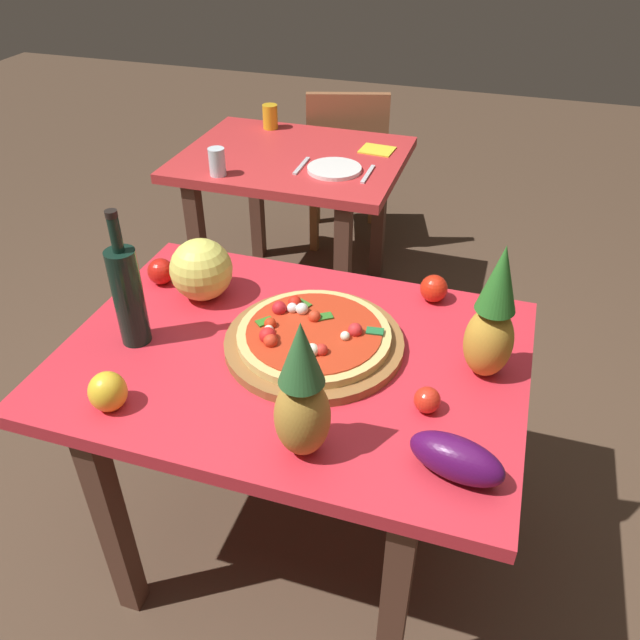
{
  "coord_description": "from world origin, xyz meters",
  "views": [
    {
      "loc": [
        0.45,
        -1.19,
        1.74
      ],
      "look_at": [
        0.04,
        0.09,
        0.77
      ],
      "focal_mm": 35.93,
      "sensor_mm": 36.0,
      "label": 1
    }
  ],
  "objects_px": {
    "eggplant": "(456,458)",
    "drinking_glass_water": "(217,162)",
    "dining_chair": "(346,159)",
    "pineapple_right": "(302,397)",
    "dinner_plate": "(334,169)",
    "tomato_at_corner": "(434,288)",
    "tomato_near_board": "(427,400)",
    "napkin_folded": "(377,150)",
    "background_table": "(293,180)",
    "wine_bottle": "(128,294)",
    "pizza": "(312,334)",
    "tomato_beside_pepper": "(161,271)",
    "bell_pepper": "(108,392)",
    "fork_utensil": "(302,166)",
    "knife_utensil": "(368,174)",
    "pizza_board": "(314,343)",
    "drinking_glass_juice": "(270,117)",
    "melon": "(201,270)",
    "display_table": "(293,380)",
    "pineapple_left": "(493,320)"
  },
  "relations": [
    {
      "from": "eggplant",
      "to": "drinking_glass_water",
      "type": "xyz_separation_m",
      "value": [
        -1.11,
        1.25,
        0.01
      ]
    },
    {
      "from": "dining_chair",
      "to": "pineapple_right",
      "type": "height_order",
      "value": "pineapple_right"
    },
    {
      "from": "pineapple_right",
      "to": "dinner_plate",
      "type": "bearing_deg",
      "value": 104.16
    },
    {
      "from": "tomato_at_corner",
      "to": "dinner_plate",
      "type": "bearing_deg",
      "value": 123.43
    },
    {
      "from": "eggplant",
      "to": "tomato_near_board",
      "type": "relative_size",
      "value": 3.27
    },
    {
      "from": "tomato_near_board",
      "to": "napkin_folded",
      "type": "xyz_separation_m",
      "value": [
        -0.48,
        1.53,
        -0.03
      ]
    },
    {
      "from": "background_table",
      "to": "tomato_at_corner",
      "type": "bearing_deg",
      "value": -50.74
    },
    {
      "from": "dining_chair",
      "to": "wine_bottle",
      "type": "relative_size",
      "value": 2.3
    },
    {
      "from": "pizza",
      "to": "dining_chair",
      "type": "bearing_deg",
      "value": 102.96
    },
    {
      "from": "tomato_near_board",
      "to": "tomato_beside_pepper",
      "type": "distance_m",
      "value": 0.89
    },
    {
      "from": "pineapple_right",
      "to": "bell_pepper",
      "type": "bearing_deg",
      "value": -178.94
    },
    {
      "from": "fork_utensil",
      "to": "drinking_glass_water",
      "type": "bearing_deg",
      "value": -148.58
    },
    {
      "from": "dining_chair",
      "to": "pizza",
      "type": "height_order",
      "value": "dining_chair"
    },
    {
      "from": "bell_pepper",
      "to": "knife_utensil",
      "type": "xyz_separation_m",
      "value": [
        0.23,
        1.47,
        -0.04
      ]
    },
    {
      "from": "pizza_board",
      "to": "bell_pepper",
      "type": "relative_size",
      "value": 4.8
    },
    {
      "from": "bell_pepper",
      "to": "napkin_folded",
      "type": "relative_size",
      "value": 0.69
    },
    {
      "from": "drinking_glass_juice",
      "to": "fork_utensil",
      "type": "xyz_separation_m",
      "value": [
        0.29,
        -0.39,
        -0.05
      ]
    },
    {
      "from": "dining_chair",
      "to": "melon",
      "type": "bearing_deg",
      "value": 75.34
    },
    {
      "from": "pineapple_right",
      "to": "dining_chair",
      "type": "bearing_deg",
      "value": 103.31
    },
    {
      "from": "background_table",
      "to": "fork_utensil",
      "type": "distance_m",
      "value": 0.18
    },
    {
      "from": "wine_bottle",
      "to": "tomato_at_corner",
      "type": "relative_size",
      "value": 4.75
    },
    {
      "from": "display_table",
      "to": "pizza",
      "type": "height_order",
      "value": "pizza"
    },
    {
      "from": "bell_pepper",
      "to": "knife_utensil",
      "type": "distance_m",
      "value": 1.49
    },
    {
      "from": "pizza",
      "to": "tomato_at_corner",
      "type": "xyz_separation_m",
      "value": [
        0.26,
        0.31,
        -0.0
      ]
    },
    {
      "from": "bell_pepper",
      "to": "pineapple_right",
      "type": "bearing_deg",
      "value": 1.06
    },
    {
      "from": "dining_chair",
      "to": "drinking_glass_water",
      "type": "distance_m",
      "value": 0.99
    },
    {
      "from": "pizza_board",
      "to": "knife_utensil",
      "type": "distance_m",
      "value": 1.13
    },
    {
      "from": "display_table",
      "to": "tomato_beside_pepper",
      "type": "height_order",
      "value": "tomato_beside_pepper"
    },
    {
      "from": "dining_chair",
      "to": "tomato_near_board",
      "type": "xyz_separation_m",
      "value": [
        0.74,
        -1.98,
        0.27
      ]
    },
    {
      "from": "melon",
      "to": "eggplant",
      "type": "bearing_deg",
      "value": -29.6
    },
    {
      "from": "napkin_folded",
      "to": "dinner_plate",
      "type": "bearing_deg",
      "value": -112.8
    },
    {
      "from": "drinking_glass_water",
      "to": "knife_utensil",
      "type": "xyz_separation_m",
      "value": [
        0.57,
        0.18,
        -0.05
      ]
    },
    {
      "from": "drinking_glass_juice",
      "to": "background_table",
      "type": "bearing_deg",
      "value": -53.39
    },
    {
      "from": "napkin_folded",
      "to": "knife_utensil",
      "type": "bearing_deg",
      "value": -84.21
    },
    {
      "from": "tomato_at_corner",
      "to": "display_table",
      "type": "bearing_deg",
      "value": -130.58
    },
    {
      "from": "drinking_glass_juice",
      "to": "knife_utensil",
      "type": "distance_m",
      "value": 0.69
    },
    {
      "from": "dining_chair",
      "to": "eggplant",
      "type": "xyz_separation_m",
      "value": [
        0.83,
        -2.15,
        0.28
      ]
    },
    {
      "from": "dining_chair",
      "to": "fork_utensil",
      "type": "height_order",
      "value": "dining_chair"
    },
    {
      "from": "pizza",
      "to": "pineapple_left",
      "type": "distance_m",
      "value": 0.45
    },
    {
      "from": "eggplant",
      "to": "drinking_glass_juice",
      "type": "xyz_separation_m",
      "value": [
        -1.11,
        1.83,
        0.01
      ]
    },
    {
      "from": "background_table",
      "to": "eggplant",
      "type": "distance_m",
      "value": 1.8
    },
    {
      "from": "tomato_near_board",
      "to": "tomato_beside_pepper",
      "type": "relative_size",
      "value": 0.79
    },
    {
      "from": "pizza_board",
      "to": "pineapple_right",
      "type": "xyz_separation_m",
      "value": [
        0.09,
        -0.34,
        0.14
      ]
    },
    {
      "from": "pizza",
      "to": "pineapple_left",
      "type": "height_order",
      "value": "pineapple_left"
    },
    {
      "from": "knife_utensil",
      "to": "tomato_beside_pepper",
      "type": "bearing_deg",
      "value": -111.81
    },
    {
      "from": "pineapple_right",
      "to": "knife_utensil",
      "type": "height_order",
      "value": "pineapple_right"
    },
    {
      "from": "display_table",
      "to": "eggplant",
      "type": "distance_m",
      "value": 0.54
    },
    {
      "from": "knife_utensil",
      "to": "background_table",
      "type": "bearing_deg",
      "value": 162.29
    },
    {
      "from": "fork_utensil",
      "to": "drinking_glass_juice",
      "type": "bearing_deg",
      "value": 125.52
    },
    {
      "from": "tomato_at_corner",
      "to": "knife_utensil",
      "type": "height_order",
      "value": "tomato_at_corner"
    }
  ]
}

